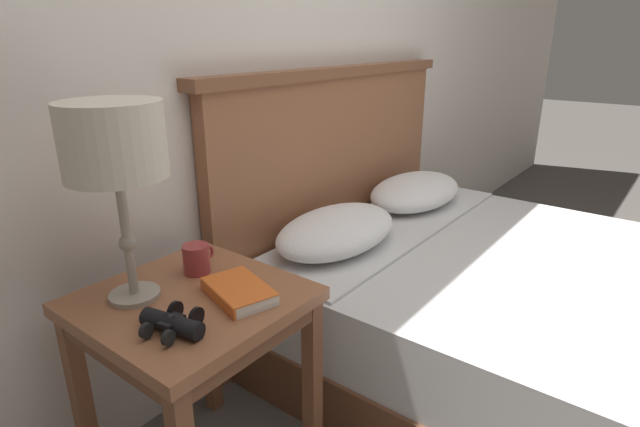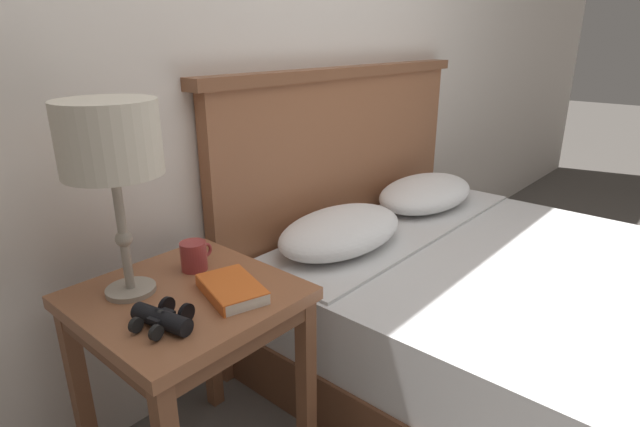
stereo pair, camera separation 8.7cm
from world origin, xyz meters
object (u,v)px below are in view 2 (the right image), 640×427
at_px(bed, 535,318).
at_px(coffee_mug, 194,256).
at_px(nightstand, 188,322).
at_px(table_lamp, 110,144).
at_px(book_on_nightstand, 231,289).
at_px(binoculars_pair, 162,319).

distance_m(bed, coffee_mug, 1.28).
height_order(nightstand, bed, bed).
bearing_deg(coffee_mug, table_lamp, 175.84).
height_order(bed, coffee_mug, bed).
bearing_deg(book_on_nightstand, table_lamp, 127.51).
height_order(book_on_nightstand, binoculars_pair, binoculars_pair).
bearing_deg(table_lamp, nightstand, -48.58).
distance_m(table_lamp, book_on_nightstand, 0.47).
relative_size(table_lamp, binoculars_pair, 3.08).
bearing_deg(nightstand, book_on_nightstand, -56.84).
xyz_separation_m(nightstand, binoculars_pair, (-0.13, -0.11, 0.11)).
height_order(table_lamp, coffee_mug, table_lamp).
distance_m(nightstand, table_lamp, 0.51).
bearing_deg(book_on_nightstand, binoculars_pair, 179.48).
relative_size(bed, book_on_nightstand, 8.87).
xyz_separation_m(nightstand, book_on_nightstand, (0.07, -0.11, 0.11)).
height_order(nightstand, coffee_mug, coffee_mug).
height_order(table_lamp, binoculars_pair, table_lamp).
xyz_separation_m(bed, coffee_mug, (-1.00, 0.69, 0.40)).
distance_m(nightstand, binoculars_pair, 0.21).
relative_size(bed, coffee_mug, 19.84).
relative_size(nightstand, coffee_mug, 6.16).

